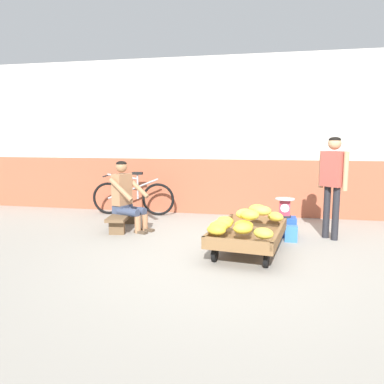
% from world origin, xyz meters
% --- Properties ---
extents(ground_plane, '(80.00, 80.00, 0.00)m').
position_xyz_m(ground_plane, '(0.00, 0.00, 0.00)').
color(ground_plane, gray).
extents(back_wall, '(16.00, 0.30, 3.07)m').
position_xyz_m(back_wall, '(0.00, 3.22, 1.53)').
color(back_wall, '#A35138').
rests_on(back_wall, ground).
extents(banana_cart, '(1.03, 1.54, 0.36)m').
position_xyz_m(banana_cart, '(0.24, 0.61, 0.24)').
color(banana_cart, brown).
rests_on(banana_cart, ground).
extents(banana_pile, '(0.99, 1.26, 0.26)m').
position_xyz_m(banana_pile, '(0.19, 0.45, 0.47)').
color(banana_pile, gold).
rests_on(banana_pile, banana_cart).
extents(low_bench, '(0.45, 1.13, 0.27)m').
position_xyz_m(low_bench, '(-1.90, 1.54, 0.20)').
color(low_bench, brown).
rests_on(low_bench, ground).
extents(vendor_seated, '(0.73, 0.61, 1.14)m').
position_xyz_m(vendor_seated, '(-1.82, 1.51, 0.57)').
color(vendor_seated, '#9E704C').
rests_on(vendor_seated, ground).
extents(plastic_crate, '(0.36, 0.28, 0.30)m').
position_xyz_m(plastic_crate, '(0.73, 1.60, 0.15)').
color(plastic_crate, '#234CA8').
rests_on(plastic_crate, ground).
extents(weighing_scale, '(0.30, 0.30, 0.29)m').
position_xyz_m(weighing_scale, '(0.73, 1.60, 0.45)').
color(weighing_scale, '#28282D').
rests_on(weighing_scale, plastic_crate).
extents(bicycle_near_left, '(1.66, 0.48, 0.86)m').
position_xyz_m(bicycle_near_left, '(-2.15, 2.69, 0.35)').
color(bicycle_near_left, black).
rests_on(bicycle_near_left, ground).
extents(customer_adult, '(0.37, 0.37, 1.53)m').
position_xyz_m(customer_adult, '(1.41, 1.58, 0.95)').
color(customer_adult, '#232328').
rests_on(customer_adult, ground).
extents(shopping_bag, '(0.18, 0.12, 0.24)m').
position_xyz_m(shopping_bag, '(0.83, 1.29, 0.12)').
color(shopping_bag, '#3370B7').
rests_on(shopping_bag, ground).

